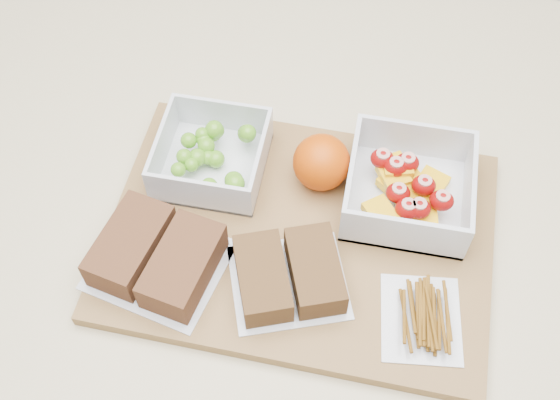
% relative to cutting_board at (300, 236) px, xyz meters
% --- Properties ---
extents(counter, '(1.20, 0.90, 0.90)m').
position_rel_cutting_board_xyz_m(counter, '(-0.02, 0.01, -0.46)').
color(counter, beige).
rests_on(counter, ground).
extents(cutting_board, '(0.43, 0.31, 0.02)m').
position_rel_cutting_board_xyz_m(cutting_board, '(0.00, 0.00, 0.00)').
color(cutting_board, olive).
rests_on(cutting_board, counter).
extents(grape_container, '(0.12, 0.12, 0.05)m').
position_rel_cutting_board_xyz_m(grape_container, '(-0.11, 0.07, 0.03)').
color(grape_container, silver).
rests_on(grape_container, cutting_board).
extents(fruit_container, '(0.14, 0.14, 0.06)m').
position_rel_cutting_board_xyz_m(fruit_container, '(0.11, 0.06, 0.03)').
color(fruit_container, silver).
rests_on(fruit_container, cutting_board).
extents(orange, '(0.06, 0.06, 0.06)m').
position_rel_cutting_board_xyz_m(orange, '(0.01, 0.07, 0.04)').
color(orange, '#D24904').
rests_on(orange, cutting_board).
extents(sandwich_bag_left, '(0.16, 0.14, 0.04)m').
position_rel_cutting_board_xyz_m(sandwich_bag_left, '(-0.14, -0.07, 0.03)').
color(sandwich_bag_left, silver).
rests_on(sandwich_bag_left, cutting_board).
extents(sandwich_bag_center, '(0.15, 0.14, 0.04)m').
position_rel_cutting_board_xyz_m(sandwich_bag_center, '(-0.00, -0.06, 0.03)').
color(sandwich_bag_center, silver).
rests_on(sandwich_bag_center, cutting_board).
extents(pretzel_bag, '(0.09, 0.11, 0.02)m').
position_rel_cutting_board_xyz_m(pretzel_bag, '(0.14, -0.08, 0.02)').
color(pretzel_bag, silver).
rests_on(pretzel_bag, cutting_board).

